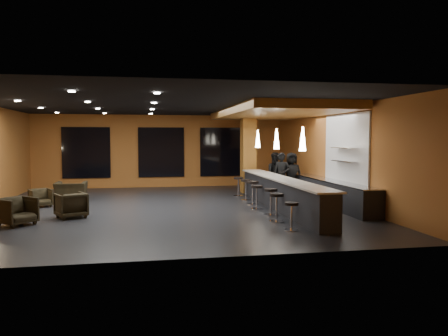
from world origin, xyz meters
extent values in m
cube|color=black|center=(0.00, 0.00, -0.05)|extent=(12.00, 13.00, 0.10)
cube|color=black|center=(0.00, 0.00, 3.55)|extent=(12.00, 13.00, 0.10)
cube|color=#A25C24|center=(0.00, 6.55, 1.75)|extent=(12.00, 0.10, 3.50)
cube|color=#A25C24|center=(0.00, -6.55, 1.75)|extent=(12.00, 0.10, 3.50)
cube|color=#A25C24|center=(6.05, 0.00, 1.75)|extent=(0.10, 13.00, 3.50)
cube|color=#93612B|center=(4.00, 1.00, 3.36)|extent=(3.60, 8.00, 0.28)
cube|color=black|center=(-3.50, 6.44, 1.70)|extent=(2.20, 0.06, 2.40)
cube|color=black|center=(0.00, 6.44, 1.70)|extent=(2.20, 0.06, 2.40)
cube|color=black|center=(3.00, 6.44, 1.70)|extent=(2.20, 0.06, 2.40)
cube|color=white|center=(5.96, -1.00, 2.00)|extent=(0.06, 3.20, 2.40)
cube|color=black|center=(3.65, -1.00, 0.50)|extent=(0.60, 8.00, 1.00)
cube|color=silver|center=(3.65, -1.00, 1.02)|extent=(0.78, 8.10, 0.05)
cube|color=black|center=(5.65, -0.50, 0.43)|extent=(0.70, 6.00, 0.86)
cube|color=silver|center=(5.65, -0.50, 0.89)|extent=(0.72, 6.00, 0.03)
cube|color=silver|center=(5.82, -1.20, 1.60)|extent=(0.30, 1.50, 0.03)
cube|color=silver|center=(5.82, -1.20, 2.05)|extent=(0.30, 1.50, 0.03)
cube|color=#8F5920|center=(3.65, 3.60, 1.75)|extent=(0.60, 0.60, 3.50)
cone|color=white|center=(3.65, -3.00, 2.35)|extent=(0.20, 0.20, 0.70)
cone|color=white|center=(3.65, -0.50, 2.35)|extent=(0.20, 0.20, 0.70)
cone|color=white|center=(3.65, 2.00, 2.35)|extent=(0.20, 0.20, 0.70)
imported|color=black|center=(4.50, 1.50, 0.91)|extent=(0.78, 0.66, 1.81)
imported|color=black|center=(4.57, 2.47, 0.89)|extent=(0.95, 0.79, 1.78)
imported|color=black|center=(5.04, 1.93, 0.90)|extent=(0.88, 0.58, 1.80)
imported|color=black|center=(-4.25, -2.33, 0.38)|extent=(1.17, 1.17, 0.77)
imported|color=black|center=(-2.99, -1.42, 0.38)|extent=(1.09, 1.10, 0.75)
imported|color=black|center=(-4.36, 0.93, 0.32)|extent=(0.91, 0.92, 0.63)
imported|color=black|center=(-3.56, 2.24, 0.36)|extent=(1.12, 0.99, 0.72)
cylinder|color=silver|center=(2.86, -4.35, 0.01)|extent=(0.37, 0.37, 0.03)
cylinder|color=silver|center=(2.86, -4.35, 0.34)|extent=(0.06, 0.06, 0.65)
cylinder|color=black|center=(2.86, -4.35, 0.69)|extent=(0.35, 0.35, 0.07)
cylinder|color=silver|center=(2.84, -3.15, 0.02)|extent=(0.41, 0.41, 0.03)
cylinder|color=silver|center=(2.84, -3.15, 0.38)|extent=(0.07, 0.07, 0.72)
cylinder|color=black|center=(2.84, -3.15, 0.77)|extent=(0.39, 0.39, 0.08)
cylinder|color=silver|center=(3.00, -2.07, 0.02)|extent=(0.42, 0.42, 0.03)
cylinder|color=silver|center=(3.00, -2.07, 0.39)|extent=(0.07, 0.07, 0.73)
cylinder|color=black|center=(3.00, -2.07, 0.78)|extent=(0.40, 0.40, 0.08)
cylinder|color=silver|center=(2.85, -0.90, 0.02)|extent=(0.41, 0.41, 0.03)
cylinder|color=silver|center=(2.85, -0.90, 0.38)|extent=(0.07, 0.07, 0.71)
cylinder|color=black|center=(2.85, -0.90, 0.76)|extent=(0.39, 0.39, 0.08)
cylinder|color=silver|center=(2.98, 0.15, 0.02)|extent=(0.43, 0.43, 0.03)
cylinder|color=silver|center=(2.98, 0.15, 0.39)|extent=(0.07, 0.07, 0.74)
cylinder|color=black|center=(2.98, 0.15, 0.80)|extent=(0.40, 0.40, 0.09)
cylinder|color=silver|center=(2.99, 1.20, 0.02)|extent=(0.41, 0.41, 0.03)
cylinder|color=silver|center=(2.99, 1.20, 0.38)|extent=(0.07, 0.07, 0.72)
cylinder|color=black|center=(2.99, 1.20, 0.77)|extent=(0.39, 0.39, 0.08)
cylinder|color=silver|center=(2.96, 2.43, 0.01)|extent=(0.40, 0.40, 0.03)
cylinder|color=silver|center=(2.96, 2.43, 0.37)|extent=(0.07, 0.07, 0.70)
cylinder|color=black|center=(2.96, 2.43, 0.75)|extent=(0.38, 0.38, 0.08)
camera|label=1|loc=(-0.84, -14.91, 2.35)|focal=35.00mm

